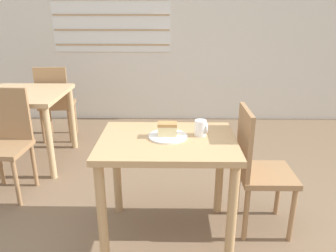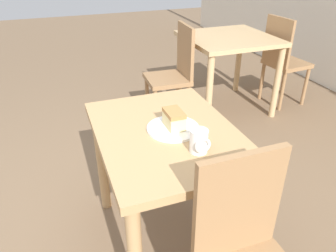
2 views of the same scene
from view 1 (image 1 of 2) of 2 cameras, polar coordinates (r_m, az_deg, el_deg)
wall_back at (r=4.52m, az=0.59°, el=18.54°), size 10.00×0.10×2.80m
dining_table_near at (r=2.14m, az=-0.09°, el=-5.47°), size 0.88×0.65×0.73m
dining_table_far at (r=3.53m, az=-23.76°, el=3.44°), size 0.80×0.81×0.74m
chair_near_window at (r=2.35m, az=15.33°, el=-6.91°), size 0.37×0.37×0.90m
chair_far_corner at (r=3.04m, az=-26.31°, el=-2.10°), size 0.39×0.39×0.90m
chair_far_opposite at (r=4.05m, az=-18.98°, el=4.08°), size 0.40×0.40×0.90m
plate at (r=2.12m, az=-0.03°, el=-1.79°), size 0.25×0.25×0.01m
cake_slice at (r=2.11m, az=-0.12°, el=-0.50°), size 0.12×0.08×0.08m
coffee_mug at (r=2.14m, az=5.78°, el=-0.33°), size 0.08×0.08×0.10m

